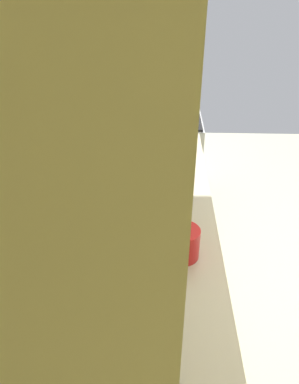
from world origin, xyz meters
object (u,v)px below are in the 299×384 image
bowl (176,146)px  oven_range (164,159)px  kettle (183,243)px  microwave (157,164)px

bowl → oven_range: bearing=7.4°
oven_range → kettle: bearing=-177.3°
microwave → oven_range: bearing=-2.4°
bowl → microwave: bearing=163.9°
bowl → kettle: bearing=180.0°
oven_range → microwave: microwave is taller
microwave → kettle: 0.70m
oven_range → kettle: size_ratio=5.00×
oven_range → microwave: size_ratio=2.31×
microwave → bowl: 0.50m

